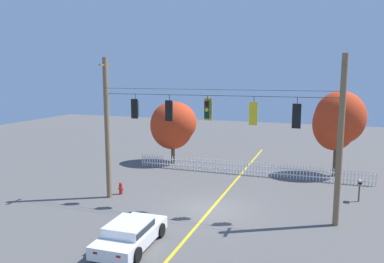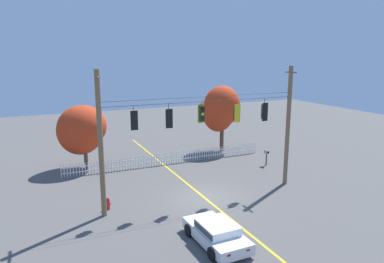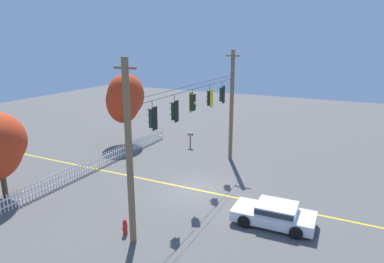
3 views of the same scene
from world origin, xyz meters
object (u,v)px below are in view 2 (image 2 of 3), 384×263
object	(u,v)px
traffic_signal_southbound_primary	(202,114)
traffic_signal_westbound_side	(134,120)
traffic_signal_northbound_secondary	(169,118)
roadside_mailbox	(267,153)
autumn_maple_mid	(220,109)
parked_car	(217,232)
fire_hydrant	(108,204)
traffic_signal_eastbound_side	(264,112)
autumn_maple_near_fence	(82,128)
traffic_signal_northbound_primary	(236,113)

from	to	relation	value
traffic_signal_southbound_primary	traffic_signal_westbound_side	bearing A→B (deg)	-179.75
traffic_signal_northbound_secondary	roadside_mailbox	world-z (taller)	traffic_signal_northbound_secondary
traffic_signal_westbound_side	traffic_signal_southbound_primary	distance (m)	4.36
autumn_maple_mid	parked_car	world-z (taller)	autumn_maple_mid
traffic_signal_northbound_secondary	fire_hydrant	xyz separation A→B (m)	(-3.71, 0.76, -5.12)
parked_car	fire_hydrant	xyz separation A→B (m)	(-4.11, 6.28, -0.22)
traffic_signal_southbound_primary	traffic_signal_eastbound_side	xyz separation A→B (m)	(4.67, -0.02, -0.17)
fire_hydrant	traffic_signal_northbound_secondary	bearing A→B (deg)	-11.55
traffic_signal_westbound_side	roadside_mailbox	bearing A→B (deg)	18.79
traffic_signal_northbound_secondary	parked_car	distance (m)	7.39
traffic_signal_westbound_side	parked_car	world-z (taller)	traffic_signal_westbound_side
autumn_maple_near_fence	roadside_mailbox	bearing A→B (deg)	-21.61
autumn_maple_near_fence	fire_hydrant	distance (m)	9.60
traffic_signal_westbound_side	traffic_signal_northbound_secondary	distance (m)	2.14
autumn_maple_mid	traffic_signal_southbound_primary	bearing A→B (deg)	-124.03
fire_hydrant	roadside_mailbox	world-z (taller)	roadside_mailbox
traffic_signal_northbound_secondary	traffic_signal_southbound_primary	bearing A→B (deg)	0.50
traffic_signal_southbound_primary	autumn_maple_near_fence	size ratio (longest dim) A/B	0.26
traffic_signal_westbound_side	parked_car	distance (m)	7.83
traffic_signal_southbound_primary	roadside_mailbox	bearing A→B (deg)	27.47
traffic_signal_northbound_primary	roadside_mailbox	bearing A→B (deg)	37.03
traffic_signal_eastbound_side	parked_car	distance (m)	9.80
traffic_signal_westbound_side	traffic_signal_northbound_primary	xyz separation A→B (m)	(6.86, -0.00, -0.04)
traffic_signal_westbound_side	fire_hydrant	distance (m)	5.45
traffic_signal_westbound_side	autumn_maple_mid	bearing A→B (deg)	42.30
traffic_signal_northbound_secondary	traffic_signal_southbound_primary	distance (m)	2.22
traffic_signal_westbound_side	autumn_maple_near_fence	size ratio (longest dim) A/B	0.27
parked_car	traffic_signal_northbound_secondary	bearing A→B (deg)	94.17
traffic_signal_westbound_side	traffic_signal_southbound_primary	size ratio (longest dim) A/B	1.03
traffic_signal_northbound_secondary	parked_car	xyz separation A→B (m)	(0.40, -5.52, -4.90)
autumn_maple_near_fence	roadside_mailbox	xyz separation A→B (m)	(14.22, -5.64, -2.26)
traffic_signal_northbound_primary	autumn_maple_near_fence	distance (m)	13.27
autumn_maple_near_fence	roadside_mailbox	distance (m)	15.47
traffic_signal_westbound_side	autumn_maple_near_fence	xyz separation A→B (m)	(-1.72, 9.89, -2.21)
fire_hydrant	roadside_mailbox	bearing A→B (deg)	13.95
parked_car	fire_hydrant	bearing A→B (deg)	123.24
traffic_signal_northbound_primary	traffic_signal_westbound_side	bearing A→B (deg)	180.00
parked_car	traffic_signal_westbound_side	bearing A→B (deg)	114.75
fire_hydrant	parked_car	bearing A→B (deg)	-56.76
traffic_signal_northbound_secondary	traffic_signal_eastbound_side	size ratio (longest dim) A/B	0.95
traffic_signal_northbound_primary	parked_car	distance (m)	8.55
traffic_signal_westbound_side	roadside_mailbox	distance (m)	13.94
traffic_signal_eastbound_side	autumn_maple_near_fence	bearing A→B (deg)	137.38
parked_car	fire_hydrant	size ratio (longest dim) A/B	5.33
traffic_signal_westbound_side	fire_hydrant	xyz separation A→B (m)	(-1.57, 0.76, -5.17)
roadside_mailbox	autumn_maple_mid	bearing A→B (deg)	101.64
fire_hydrant	traffic_signal_northbound_primary	bearing A→B (deg)	-5.14
traffic_signal_westbound_side	autumn_maple_mid	distance (m)	15.30
traffic_signal_northbound_secondary	fire_hydrant	bearing A→B (deg)	168.45
traffic_signal_southbound_primary	autumn_maple_mid	world-z (taller)	traffic_signal_southbound_primary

